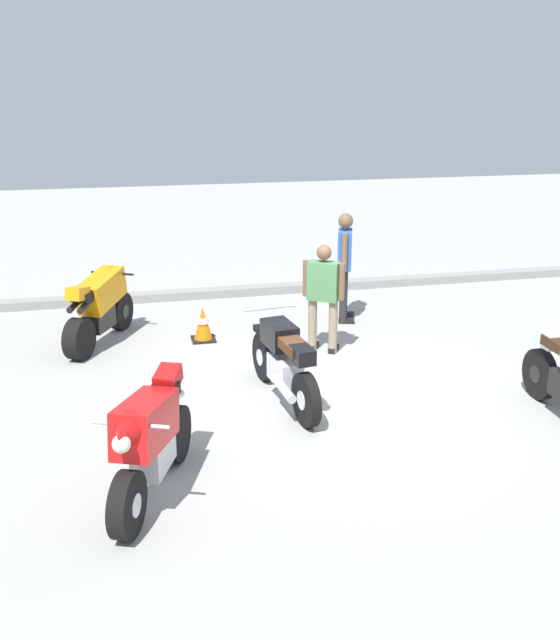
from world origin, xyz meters
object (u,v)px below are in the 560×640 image
Objects in this scene: motorcycle_red_sportbike at (150,439)px; traffic_cone at (203,324)px; motorcycle_orange_sportbike at (100,305)px; person_in_blue_shirt at (345,259)px; person_in_green_shirt at (323,293)px; motorcycle_black_cruiser at (284,362)px.

traffic_cone is at bearing -171.66° from motorcycle_red_sportbike.
motorcycle_red_sportbike and motorcycle_orange_sportbike have the same top height.
motorcycle_orange_sportbike is 1.03× the size of person_in_blue_shirt.
person_in_blue_shirt is (3.90, 0.25, 0.44)m from motorcycle_orange_sportbike.
person_in_green_shirt is at bearing -82.90° from motorcycle_orange_sportbike.
motorcycle_orange_sportbike is 1.15× the size of person_in_green_shirt.
motorcycle_red_sportbike is at bearing 128.84° from motorcycle_black_cruiser.
person_in_green_shirt is at bearing -100.13° from person_in_blue_shirt.
motorcycle_black_cruiser is at bearing 158.28° from motorcycle_red_sportbike.
person_in_blue_shirt is 1.12× the size of person_in_green_shirt.
motorcycle_black_cruiser is 1.11× the size of motorcycle_red_sportbike.
person_in_green_shirt is at bearing 163.48° from motorcycle_red_sportbike.
motorcycle_red_sportbike is 1.03× the size of motorcycle_orange_sportbike.
motorcycle_orange_sportbike is 3.94m from person_in_blue_shirt.
motorcycle_black_cruiser is 2.48m from motorcycle_red_sportbike.
motorcycle_red_sportbike reaches higher than motorcycle_black_cruiser.
motorcycle_black_cruiser is 1.31× the size of person_in_green_shirt.
person_in_green_shirt is at bearing -38.91° from motorcycle_black_cruiser.
motorcycle_red_sportbike is 4.30m from person_in_green_shirt.
person_in_blue_shirt is 3.36× the size of traffic_cone.
motorcycle_orange_sportbike is at bearing -151.95° from motorcycle_red_sportbike.
person_in_blue_shirt is at bearing 11.35° from traffic_cone.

